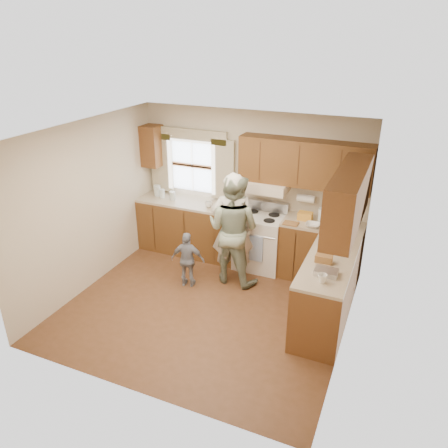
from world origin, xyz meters
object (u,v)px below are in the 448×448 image
at_px(woman_left, 233,229).
at_px(child, 188,260).
at_px(stove, 260,240).
at_px(woman_right, 233,229).

height_order(woman_left, child, woman_left).
bearing_deg(woman_left, stove, -135.06).
distance_m(stove, child, 1.30).
bearing_deg(child, woman_left, -153.16).
bearing_deg(stove, child, -128.36).
xyz_separation_m(woman_right, child, (-0.56, -0.43, -0.43)).
xyz_separation_m(stove, child, (-0.80, -1.02, -0.02)).
relative_size(woman_left, child, 1.99).
relative_size(stove, woman_left, 0.61).
distance_m(stove, woman_left, 0.76).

